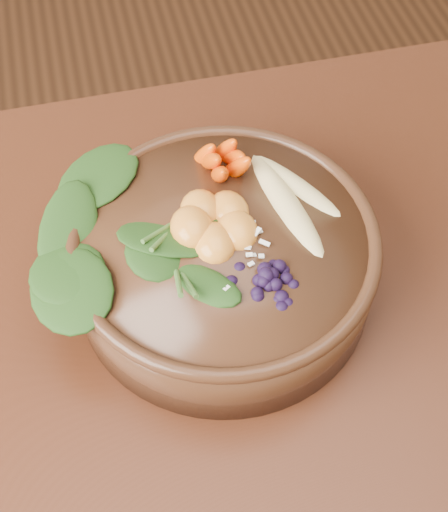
{
  "coord_description": "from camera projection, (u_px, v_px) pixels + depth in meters",
  "views": [
    {
      "loc": [
        -0.33,
        -0.22,
        1.33
      ],
      "look_at": [
        -0.24,
        0.15,
        0.8
      ],
      "focal_mm": 50.0,
      "sensor_mm": 36.0,
      "label": 1
    }
  ],
  "objects": [
    {
      "name": "mandarin_cluster",
      "position": [
        214.0,
        214.0,
        0.63
      ],
      "size": [
        0.11,
        0.11,
        0.03
      ],
      "primitive_type": null,
      "rotation": [
        0.0,
        0.0,
        0.4
      ],
      "color": "orange",
      "rests_on": "stoneware_bowl"
    },
    {
      "name": "carrot_cluster",
      "position": [
        220.0,
        134.0,
        0.65
      ],
      "size": [
        0.08,
        0.08,
        0.08
      ],
      "primitive_type": null,
      "rotation": [
        0.0,
        0.0,
        0.4
      ],
      "color": "#F14401",
      "rests_on": "stoneware_bowl"
    },
    {
      "name": "blueberry_pile",
      "position": [
        268.0,
        267.0,
        0.59
      ],
      "size": [
        0.16,
        0.14,
        0.04
      ],
      "primitive_type": null,
      "rotation": [
        0.0,
        0.0,
        0.4
      ],
      "color": "black",
      "rests_on": "stoneware_bowl"
    },
    {
      "name": "banana_halves",
      "position": [
        293.0,
        185.0,
        0.65
      ],
      "size": [
        0.1,
        0.16,
        0.03
      ],
      "rotation": [
        0.0,
        0.0,
        0.4
      ],
      "color": "#E0CC84",
      "rests_on": "stoneware_bowl"
    },
    {
      "name": "stoneware_bowl",
      "position": [
        224.0,
        262.0,
        0.66
      ],
      "size": [
        0.36,
        0.36,
        0.07
      ],
      "primitive_type": "cylinder",
      "rotation": [
        0.0,
        0.0,
        0.4
      ],
      "color": "#3E2312",
      "rests_on": "dining_table"
    },
    {
      "name": "kale_heap",
      "position": [
        145.0,
        204.0,
        0.62
      ],
      "size": [
        0.23,
        0.22,
        0.04
      ],
      "primitive_type": null,
      "rotation": [
        0.0,
        0.0,
        0.4
      ],
      "color": "#203F15",
      "rests_on": "stoneware_bowl"
    },
    {
      "name": "coconut_flakes",
      "position": [
        239.0,
        248.0,
        0.62
      ],
      "size": [
        0.11,
        0.1,
        0.01
      ],
      "primitive_type": null,
      "rotation": [
        0.0,
        0.0,
        0.4
      ],
      "color": "white",
      "rests_on": "stoneware_bowl"
    }
  ]
}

